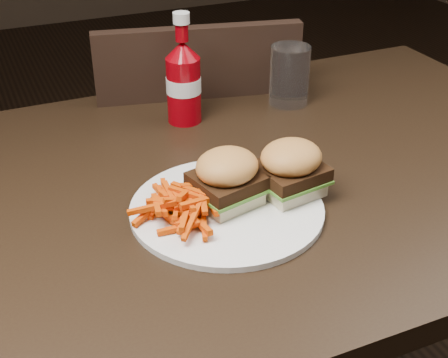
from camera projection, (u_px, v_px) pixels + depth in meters
name	position (u px, v px, depth m)	size (l,w,h in m)	color
dining_table	(260.00, 177.00, 1.03)	(1.20, 0.80, 0.04)	black
chair_far	(190.00, 182.00, 1.60)	(0.43, 0.43, 0.04)	black
plate	(227.00, 209.00, 0.91)	(0.28, 0.28, 0.01)	white
sandwich_half_a	(227.00, 196.00, 0.91)	(0.08, 0.08, 0.02)	#F5E5B9
sandwich_half_b	(289.00, 186.00, 0.93)	(0.08, 0.08, 0.02)	beige
fries_pile	(181.00, 202.00, 0.87)	(0.10, 0.10, 0.04)	#D44F04
ketchup_bottle	(184.00, 91.00, 1.14)	(0.06, 0.06, 0.13)	#860109
tumbler	(289.00, 77.00, 1.22)	(0.08, 0.08, 0.12)	white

